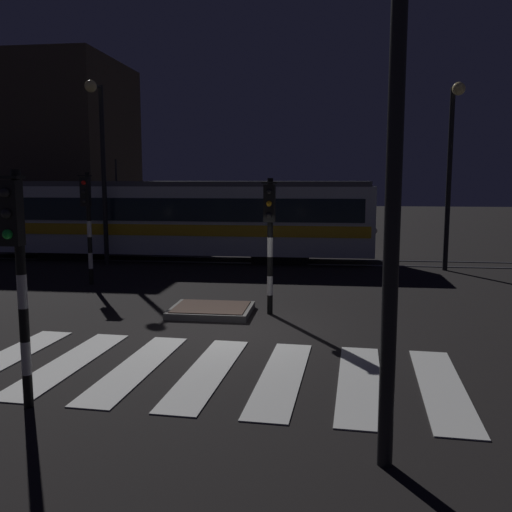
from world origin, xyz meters
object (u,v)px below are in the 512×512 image
Objects in this scene: traffic_light_corner_far_left at (87,211)px; tram at (174,218)px; traffic_light_kerb_mid_left at (17,254)px; street_lamp_near_kerb at (401,43)px; street_lamp_trackside_left at (100,151)px; street_lamp_trackside_right at (452,154)px; traffic_light_median_centre at (270,226)px.

tram is (1.12, 5.84, -0.59)m from traffic_light_corner_far_left.
traffic_light_kerb_mid_left is 0.47× the size of street_lamp_near_kerb.
traffic_light_kerb_mid_left is 0.50× the size of street_lamp_trackside_left.
street_lamp_near_kerb is at bearing -13.34° from traffic_light_kerb_mid_left.
street_lamp_trackside_right is 11.06m from tram.
traffic_light_median_centre is at bearing 106.05° from street_lamp_near_kerb.
traffic_light_kerb_mid_left is at bearing -82.38° from tram.
street_lamp_trackside_left is at bearing 106.45° from traffic_light_corner_far_left.
traffic_light_corner_far_left is 0.22× the size of tram.
tram is at bearing 171.04° from street_lamp_trackside_right.
traffic_light_corner_far_left is at bearing 127.77° from street_lamp_near_kerb.
traffic_light_corner_far_left reaches higher than traffic_light_kerb_mid_left.
traffic_light_corner_far_left is at bearing -100.87° from tram.
traffic_light_kerb_mid_left is 6.82m from traffic_light_median_centre.
street_lamp_trackside_right is (11.77, 4.16, 1.89)m from traffic_light_corner_far_left.
traffic_light_kerb_mid_left is 16.17m from street_lamp_trackside_right.
traffic_light_corner_far_left is at bearing 152.06° from traffic_light_median_centre.
traffic_light_median_centre is 10.35m from tram.
street_lamp_trackside_left is at bearing 107.98° from traffic_light_kerb_mid_left.
traffic_light_kerb_mid_left is at bearing 166.66° from street_lamp_near_kerb.
tram is (-7.07, 16.42, -2.94)m from street_lamp_near_kerb.
traffic_light_median_centre is 8.04m from street_lamp_near_kerb.
traffic_light_median_centre is 10.40m from street_lamp_trackside_left.
traffic_light_kerb_mid_left is (3.16, -9.38, -0.05)m from traffic_light_corner_far_left.
street_lamp_trackside_right is at bearing 76.37° from street_lamp_near_kerb.
street_lamp_near_kerb is at bearing -73.95° from traffic_light_median_centre.
street_lamp_trackside_left is 3.99m from tram.
street_lamp_near_kerb is at bearing -52.23° from traffic_light_corner_far_left.
traffic_light_corner_far_left is 5.98m from tram.
street_lamp_trackside_right is 0.96× the size of street_lamp_trackside_left.
street_lamp_near_kerb reaches higher than traffic_light_kerb_mid_left.
street_lamp_trackside_left is at bearing -178.93° from street_lamp_trackside_right.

